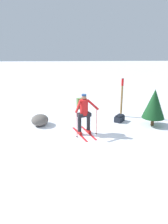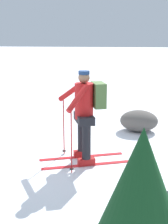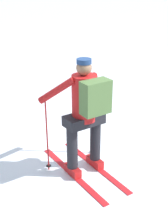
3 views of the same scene
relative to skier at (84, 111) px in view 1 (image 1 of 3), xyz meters
The scene contains 6 objects.
ground_plane 1.08m from the skier, 165.57° to the left, with size 80.00×80.00×0.00m, color white.
skier is the anchor object (origin of this frame).
dropped_backpack 2.34m from the skier, 52.25° to the right, with size 0.61×0.57×0.32m.
trail_marker 2.90m from the skier, 42.89° to the right, with size 0.11×0.11×1.91m.
rock_boulder 2.29m from the skier, 61.76° to the left, with size 0.88×0.75×0.49m, color #5B5651.
pine_tree 3.21m from the skier, 75.97° to the right, with size 0.99×0.99×1.65m.
Camera 1 is at (-7.75, 0.23, 3.49)m, focal length 35.00 mm.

